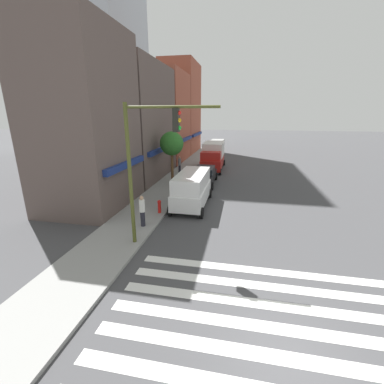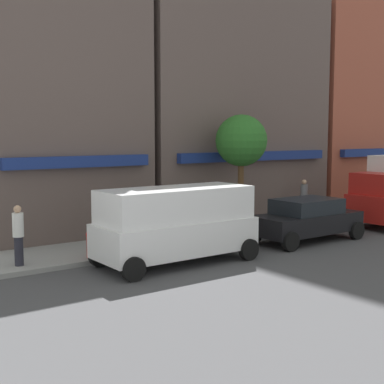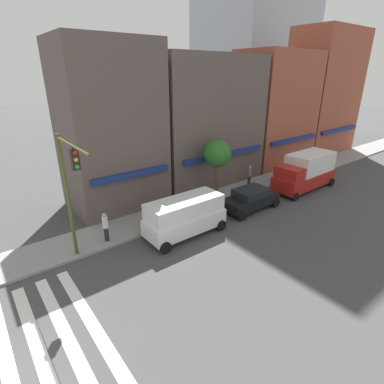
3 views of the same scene
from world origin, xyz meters
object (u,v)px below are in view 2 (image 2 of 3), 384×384
at_px(pedestrian_grey_coat, 304,198).
at_px(street_tree, 241,141).
at_px(van_white, 176,222).
at_px(pedestrian_white_shirt, 18,234).
at_px(fire_hydrant, 90,243).
at_px(sedan_black, 307,219).

xyz_separation_m(pedestrian_grey_coat, street_tree, (-4.13, -0.34, 2.60)).
height_order(van_white, pedestrian_white_shirt, van_white).
bearing_deg(fire_hydrant, pedestrian_grey_coat, 7.27).
distance_m(van_white, fire_hydrant, 2.77).
xyz_separation_m(pedestrian_grey_coat, fire_hydrant, (-11.30, -1.44, -0.46)).
bearing_deg(van_white, pedestrian_white_shirt, 154.42).
xyz_separation_m(sedan_black, pedestrian_white_shirt, (-10.07, 1.98, 0.23)).
bearing_deg(pedestrian_white_shirt, sedan_black, 117.67).
height_order(sedan_black, pedestrian_grey_coat, pedestrian_grey_coat).
distance_m(pedestrian_white_shirt, pedestrian_grey_coat, 13.46).
bearing_deg(pedestrian_grey_coat, pedestrian_white_shirt, -147.22).
xyz_separation_m(van_white, pedestrian_white_shirt, (-4.19, 1.98, -0.21)).
height_order(van_white, sedan_black, van_white).
relative_size(pedestrian_grey_coat, street_tree, 0.38).
distance_m(van_white, street_tree, 6.28).
height_order(van_white, fire_hydrant, van_white).
relative_size(pedestrian_white_shirt, fire_hydrant, 2.10).
bearing_deg(van_white, street_tree, 28.55).
relative_size(fire_hydrant, street_tree, 0.18).
distance_m(pedestrian_white_shirt, street_tree, 9.67).
bearing_deg(pedestrian_white_shirt, van_white, 103.48).
xyz_separation_m(sedan_black, fire_hydrant, (-7.96, 1.70, -0.23)).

